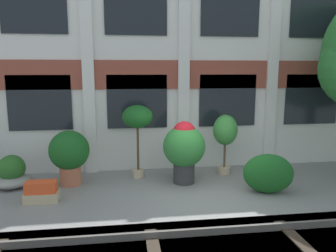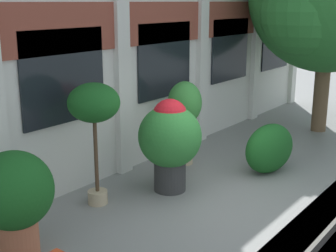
{
  "view_description": "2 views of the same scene",
  "coord_description": "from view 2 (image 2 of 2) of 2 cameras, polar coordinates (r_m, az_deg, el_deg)",
  "views": [
    {
      "loc": [
        -1.93,
        -7.68,
        3.25
      ],
      "look_at": [
        -0.77,
        0.8,
        1.78
      ],
      "focal_mm": 35.0,
      "sensor_mm": 36.0,
      "label": 1
    },
    {
      "loc": [
        -7.02,
        -3.78,
        3.56
      ],
      "look_at": [
        0.47,
        1.9,
        1.05
      ],
      "focal_mm": 50.0,
      "sensor_mm": 36.0,
      "label": 2
    }
  ],
  "objects": [
    {
      "name": "ground_plane",
      "position": [
        8.73,
        8.22,
        -9.27
      ],
      "size": [
        80.0,
        80.0,
        0.0
      ],
      "primitive_type": "plane",
      "color": "gray"
    },
    {
      "name": "potted_plant_fluted_column",
      "position": [
        6.97,
        -18.24,
        -8.1
      ],
      "size": [
        1.13,
        1.13,
        1.57
      ],
      "color": "#B76647",
      "rests_on": "ground"
    },
    {
      "name": "potted_plant_tall_urn",
      "position": [
        8.17,
        -9.01,
        2.15
      ],
      "size": [
        0.91,
        0.91,
        2.22
      ],
      "color": "tan",
      "rests_on": "ground"
    },
    {
      "name": "potted_plant_low_pan",
      "position": [
        10.28,
        2.05,
        2.42
      ],
      "size": [
        0.76,
        0.76,
        1.88
      ],
      "color": "tan",
      "rests_on": "ground"
    },
    {
      "name": "potted_plant_stone_basin",
      "position": [
        8.86,
        0.23,
        -1.44
      ],
      "size": [
        1.21,
        1.21,
        1.81
      ],
      "color": "#333333",
      "rests_on": "ground"
    },
    {
      "name": "topiary_hedge",
      "position": [
        10.19,
        12.26,
        -2.68
      ],
      "size": [
        1.44,
        0.98,
        1.06
      ],
      "primitive_type": "ellipsoid",
      "rotation": [
        0.0,
        0.0,
        2.91
      ],
      "color": "#19561E",
      "rests_on": "ground"
    }
  ]
}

